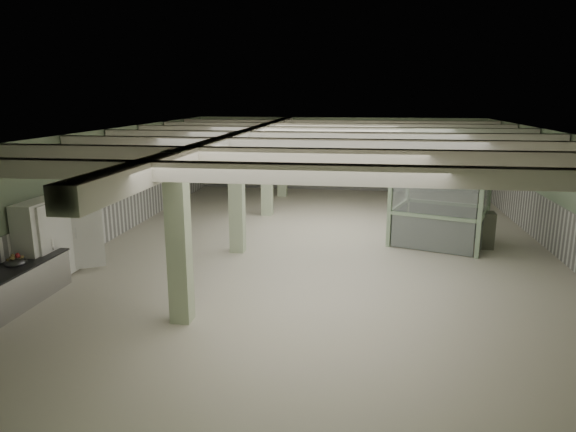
# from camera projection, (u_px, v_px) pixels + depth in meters

# --- Properties ---
(floor) EXTENTS (20.00, 20.00, 0.00)m
(floor) POSITION_uv_depth(u_px,v_px,m) (322.00, 245.00, 16.33)
(floor) COLOR beige
(floor) RESTS_ON ground
(ceiling) EXTENTS (14.00, 20.00, 0.02)m
(ceiling) POSITION_uv_depth(u_px,v_px,m) (324.00, 131.00, 15.50)
(ceiling) COLOR silver
(ceiling) RESTS_ON wall_back
(wall_back) EXTENTS (14.00, 0.02, 3.60)m
(wall_back) POSITION_uv_depth(u_px,v_px,m) (338.00, 154.00, 25.55)
(wall_back) COLOR #92A987
(wall_back) RESTS_ON floor
(wall_front) EXTENTS (14.00, 0.02, 3.60)m
(wall_front) POSITION_uv_depth(u_px,v_px,m) (262.00, 335.00, 6.28)
(wall_front) COLOR #92A987
(wall_front) RESTS_ON floor
(wall_left) EXTENTS (0.02, 20.00, 3.60)m
(wall_left) POSITION_uv_depth(u_px,v_px,m) (111.00, 184.00, 16.88)
(wall_left) COLOR #92A987
(wall_left) RESTS_ON floor
(wall_right) EXTENTS (0.02, 20.00, 3.60)m
(wall_right) POSITION_uv_depth(u_px,v_px,m) (562.00, 196.00, 14.96)
(wall_right) COLOR #92A987
(wall_right) RESTS_ON floor
(wainscot_left) EXTENTS (0.05, 19.90, 1.50)m
(wainscot_left) POSITION_uv_depth(u_px,v_px,m) (114.00, 215.00, 17.11)
(wainscot_left) COLOR white
(wainscot_left) RESTS_ON floor
(wainscot_right) EXTENTS (0.05, 19.90, 1.50)m
(wainscot_right) POSITION_uv_depth(u_px,v_px,m) (557.00, 230.00, 15.20)
(wainscot_right) COLOR white
(wainscot_right) RESTS_ON floor
(wainscot_back) EXTENTS (13.90, 0.05, 1.50)m
(wainscot_back) POSITION_uv_depth(u_px,v_px,m) (337.00, 175.00, 25.77)
(wainscot_back) COLOR white
(wainscot_back) RESTS_ON floor
(girder) EXTENTS (0.45, 19.90, 0.40)m
(girder) POSITION_uv_depth(u_px,v_px,m) (243.00, 138.00, 15.90)
(girder) COLOR silver
(girder) RESTS_ON ceiling
(beam_a) EXTENTS (13.90, 0.35, 0.32)m
(beam_a) POSITION_uv_depth(u_px,v_px,m) (290.00, 174.00, 8.32)
(beam_a) COLOR silver
(beam_a) RESTS_ON ceiling
(beam_b) EXTENTS (13.90, 0.35, 0.32)m
(beam_b) POSITION_uv_depth(u_px,v_px,m) (306.00, 156.00, 10.73)
(beam_b) COLOR silver
(beam_b) RESTS_ON ceiling
(beam_c) EXTENTS (13.90, 0.35, 0.32)m
(beam_c) POSITION_uv_depth(u_px,v_px,m) (316.00, 145.00, 13.14)
(beam_c) COLOR silver
(beam_c) RESTS_ON ceiling
(beam_d) EXTENTS (13.90, 0.35, 0.32)m
(beam_d) POSITION_uv_depth(u_px,v_px,m) (324.00, 137.00, 15.55)
(beam_d) COLOR silver
(beam_d) RESTS_ON ceiling
(beam_e) EXTENTS (13.90, 0.35, 0.32)m
(beam_e) POSITION_uv_depth(u_px,v_px,m) (329.00, 132.00, 17.95)
(beam_e) COLOR silver
(beam_e) RESTS_ON ceiling
(beam_f) EXTENTS (13.90, 0.35, 0.32)m
(beam_f) POSITION_uv_depth(u_px,v_px,m) (333.00, 127.00, 20.36)
(beam_f) COLOR silver
(beam_f) RESTS_ON ceiling
(beam_g) EXTENTS (13.90, 0.35, 0.32)m
(beam_g) POSITION_uv_depth(u_px,v_px,m) (336.00, 124.00, 22.77)
(beam_g) COLOR silver
(beam_g) RESTS_ON ceiling
(column_a) EXTENTS (0.42, 0.42, 3.60)m
(column_a) POSITION_uv_depth(u_px,v_px,m) (179.00, 239.00, 10.48)
(column_a) COLOR beige
(column_a) RESTS_ON floor
(column_b) EXTENTS (0.42, 0.42, 3.60)m
(column_b) POSITION_uv_depth(u_px,v_px,m) (237.00, 194.00, 15.30)
(column_b) COLOR beige
(column_b) RESTS_ON floor
(column_c) EXTENTS (0.42, 0.42, 3.60)m
(column_c) POSITION_uv_depth(u_px,v_px,m) (267.00, 170.00, 20.11)
(column_c) COLOR beige
(column_c) RESTS_ON floor
(column_d) EXTENTS (0.42, 0.42, 3.60)m
(column_d) POSITION_uv_depth(u_px,v_px,m) (282.00, 158.00, 23.97)
(column_d) COLOR beige
(column_d) RESTS_ON floor
(pendant_front) EXTENTS (0.44, 0.44, 0.22)m
(pendant_front) POSITION_uv_depth(u_px,v_px,m) (330.00, 174.00, 10.74)
(pendant_front) COLOR #2B3729
(pendant_front) RESTS_ON ceiling
(pendant_mid) EXTENTS (0.44, 0.44, 0.22)m
(pendant_mid) POSITION_uv_depth(u_px,v_px,m) (341.00, 148.00, 16.04)
(pendant_mid) COLOR #2B3729
(pendant_mid) RESTS_ON ceiling
(pendant_back) EXTENTS (0.44, 0.44, 0.22)m
(pendant_back) POSITION_uv_depth(u_px,v_px,m) (346.00, 136.00, 20.86)
(pendant_back) COLOR #2B3729
(pendant_back) RESTS_ON ceiling
(veg_colander) EXTENTS (0.57, 0.57, 0.21)m
(veg_colander) POSITION_uv_depth(u_px,v_px,m) (15.00, 260.00, 11.65)
(veg_colander) COLOR #3B3B40
(veg_colander) RESTS_ON prep_counter
(walkin_cooler) EXTENTS (1.11, 2.31, 2.11)m
(walkin_cooler) POSITION_uv_depth(u_px,v_px,m) (53.00, 239.00, 13.14)
(walkin_cooler) COLOR white
(walkin_cooler) RESTS_ON floor
(guard_booth) EXTENTS (3.55, 3.27, 2.39)m
(guard_booth) POSITION_uv_depth(u_px,v_px,m) (441.00, 194.00, 16.22)
(guard_booth) COLOR #98B490
(guard_booth) RESTS_ON floor
(filing_cabinet) EXTENTS (0.39, 0.54, 1.14)m
(filing_cabinet) POSITION_uv_depth(u_px,v_px,m) (488.00, 230.00, 15.94)
(filing_cabinet) COLOR #525648
(filing_cabinet) RESTS_ON floor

